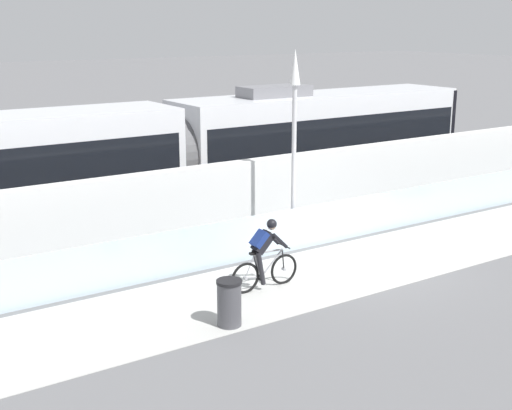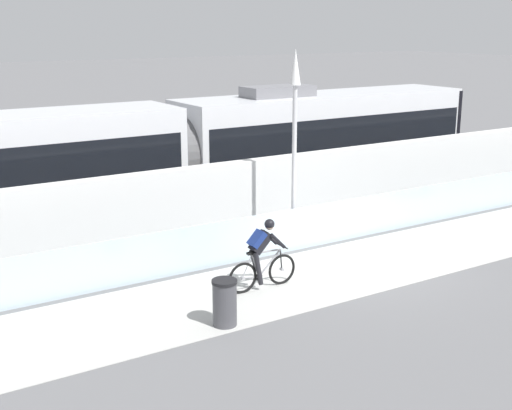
# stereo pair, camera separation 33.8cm
# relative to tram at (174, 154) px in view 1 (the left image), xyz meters

# --- Properties ---
(ground_plane) EXTENTS (200.00, 200.00, 0.00)m
(ground_plane) POSITION_rel_tram_xyz_m (1.67, -6.85, -1.89)
(ground_plane) COLOR slate
(bike_path_deck) EXTENTS (32.00, 3.20, 0.01)m
(bike_path_deck) POSITION_rel_tram_xyz_m (1.67, -6.85, -1.89)
(bike_path_deck) COLOR beige
(bike_path_deck) RESTS_ON ground
(glass_parapet) EXTENTS (32.00, 0.05, 1.13)m
(glass_parapet) POSITION_rel_tram_xyz_m (1.67, -5.00, -1.33)
(glass_parapet) COLOR silver
(glass_parapet) RESTS_ON ground
(concrete_barrier_wall) EXTENTS (32.00, 0.36, 2.16)m
(concrete_barrier_wall) POSITION_rel_tram_xyz_m (1.67, -3.20, -0.81)
(concrete_barrier_wall) COLOR silver
(concrete_barrier_wall) RESTS_ON ground
(tram_rail_near) EXTENTS (32.00, 0.08, 0.01)m
(tram_rail_near) POSITION_rel_tram_xyz_m (1.67, -0.72, -1.89)
(tram_rail_near) COLOR #595654
(tram_rail_near) RESTS_ON ground
(tram_rail_far) EXTENTS (32.00, 0.08, 0.01)m
(tram_rail_far) POSITION_rel_tram_xyz_m (1.67, 0.72, -1.89)
(tram_rail_far) COLOR #595654
(tram_rail_far) RESTS_ON ground
(tram) EXTENTS (22.56, 2.54, 3.81)m
(tram) POSITION_rel_tram_xyz_m (0.00, 0.00, 0.00)
(tram) COLOR silver
(tram) RESTS_ON ground
(cyclist_on_bike) EXTENTS (1.77, 0.58, 1.61)m
(cyclist_on_bike) POSITION_rel_tram_xyz_m (-1.25, -6.85, -1.09)
(cyclist_on_bike) COLOR black
(cyclist_on_bike) RESTS_ON ground
(lamp_post_antenna) EXTENTS (0.28, 0.28, 5.20)m
(lamp_post_antenna) POSITION_rel_tram_xyz_m (1.13, -4.70, 1.40)
(lamp_post_antenna) COLOR gray
(lamp_post_antenna) RESTS_ON ground
(trash_bin) EXTENTS (0.51, 0.51, 0.96)m
(trash_bin) POSITION_rel_tram_xyz_m (-2.94, -8.10, -1.41)
(trash_bin) COLOR #47474C
(trash_bin) RESTS_ON ground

